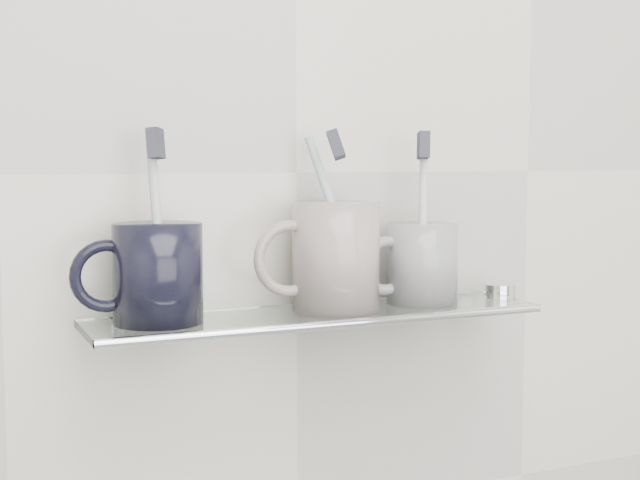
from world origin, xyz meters
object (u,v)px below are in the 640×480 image
shelf_glass (318,315)px  mug_center (336,256)px  mug_left (158,273)px  mug_right (422,264)px

shelf_glass → mug_center: bearing=12.2°
shelf_glass → mug_center: mug_center is taller
shelf_glass → mug_left: size_ratio=4.94×
mug_center → mug_right: mug_center is taller
shelf_glass → mug_left: (-0.17, 0.00, 0.05)m
shelf_glass → mug_right: 0.14m
mug_left → mug_right: mug_left is taller
mug_left → mug_right: 0.31m
mug_center → mug_right: bearing=24.7°
mug_center → mug_right: (0.11, 0.00, -0.01)m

